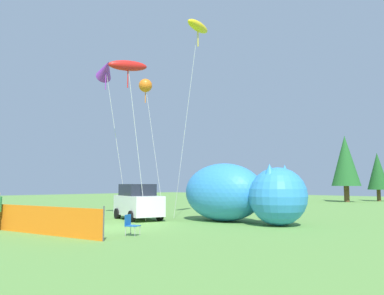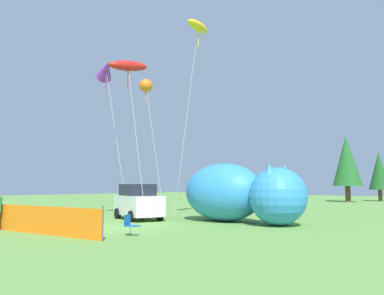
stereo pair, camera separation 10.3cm
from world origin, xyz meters
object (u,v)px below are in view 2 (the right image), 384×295
parked_car (138,202)px  kite_purple_delta (106,70)px  kite_orange_flower (146,86)px  kite_red_lizard (128,66)px  kite_yellow_hero (198,27)px  folding_chair (130,224)px  inflatable_cat (238,195)px

parked_car → kite_purple_delta: 8.54m
parked_car → kite_orange_flower: kite_orange_flower is taller
kite_red_lizard → kite_yellow_hero: size_ratio=0.75×
parked_car → kite_orange_flower: 9.33m
kite_yellow_hero → folding_chair: bearing=-68.3°
folding_chair → kite_yellow_hero: 13.78m
folding_chair → kite_purple_delta: kite_purple_delta is taller
kite_red_lizard → kite_yellow_hero: bearing=65.6°
kite_red_lizard → kite_yellow_hero: kite_yellow_hero is taller
parked_car → kite_purple_delta: size_ratio=0.42×
parked_car → kite_red_lizard: kite_red_lizard is taller
kite_purple_delta → kite_yellow_hero: bearing=40.8°
inflatable_cat → kite_purple_delta: kite_purple_delta is taller
kite_red_lizard → folding_chair: bearing=-34.1°
kite_orange_flower → kite_purple_delta: bearing=-72.9°
folding_chair → kite_yellow_hero: size_ratio=0.07×
kite_orange_flower → kite_purple_delta: kite_purple_delta is taller
parked_car → kite_purple_delta: bearing=-128.1°
parked_car → inflatable_cat: 6.06m
inflatable_cat → kite_red_lizard: size_ratio=0.81×
inflatable_cat → kite_purple_delta: bearing=-151.7°
parked_car → kite_purple_delta: kite_purple_delta is taller
kite_yellow_hero → inflatable_cat: bearing=5.5°
inflatable_cat → kite_yellow_hero: kite_yellow_hero is taller
kite_red_lizard → kite_orange_flower: bearing=131.2°
kite_orange_flower → kite_yellow_hero: kite_yellow_hero is taller
parked_car → kite_red_lizard: size_ratio=0.45×
parked_car → inflatable_cat: (5.37, 2.77, 0.49)m
folding_chair → inflatable_cat: bearing=66.6°
folding_chair → kite_orange_flower: kite_orange_flower is taller
folding_chair → kite_orange_flower: 14.45m
inflatable_cat → kite_red_lizard: (-4.57, -4.26, 7.36)m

